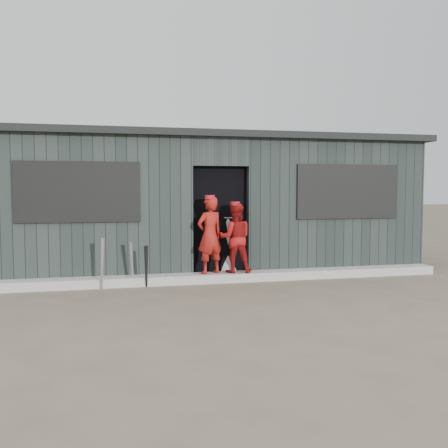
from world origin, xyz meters
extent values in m
plane|color=brown|center=(0.00, 0.00, 0.00)|extent=(80.00, 80.00, 0.00)
cube|color=#A1A19C|center=(0.00, 1.82, 0.07)|extent=(8.00, 0.36, 0.15)
cone|color=#9898A0|center=(-2.04, 1.56, 0.42)|extent=(0.12, 0.20, 0.84)
cone|color=gray|center=(-1.57, 1.73, 0.38)|extent=(0.12, 0.20, 0.75)
cone|color=black|center=(-1.34, 1.58, 0.35)|extent=(0.08, 0.20, 0.69)
imported|color=maroon|center=(-0.25, 1.82, 0.81)|extent=(0.56, 0.47, 1.32)
imported|color=maroon|center=(0.20, 1.84, 0.75)|extent=(0.66, 0.55, 1.21)
imported|color=#B2B2B2|center=(0.16, 2.27, 0.56)|extent=(0.56, 0.37, 1.12)
cube|color=black|center=(0.00, 3.50, 1.20)|extent=(7.60, 2.70, 2.20)
cube|color=#2B3331|center=(-2.25, 2.10, 1.25)|extent=(3.50, 0.20, 2.50)
cube|color=#28302E|center=(2.25, 2.10, 1.25)|extent=(3.50, 0.20, 2.50)
cube|color=#2C3432|center=(0.00, 2.10, 2.25)|extent=(1.00, 0.20, 0.50)
cube|color=#272F2D|center=(-3.90, 3.50, 1.25)|extent=(0.20, 3.00, 2.50)
cube|color=#2A322F|center=(3.90, 3.50, 1.25)|extent=(0.20, 3.00, 2.50)
cube|color=#2C3432|center=(0.00, 4.90, 1.25)|extent=(8.00, 0.20, 2.50)
cube|color=black|center=(0.00, 3.50, 2.56)|extent=(8.30, 3.30, 0.12)
cube|color=black|center=(-2.40, 1.98, 1.55)|extent=(2.00, 0.04, 1.00)
cube|color=black|center=(2.40, 1.98, 1.55)|extent=(2.00, 0.04, 1.00)
cube|color=black|center=(-0.29, 2.41, 1.35)|extent=(0.25, 0.25, 0.99)
cube|color=black|center=(0.05, 2.47, 1.30)|extent=(0.21, 0.18, 0.83)
camera|label=1|loc=(-1.94, -6.49, 1.60)|focal=40.00mm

